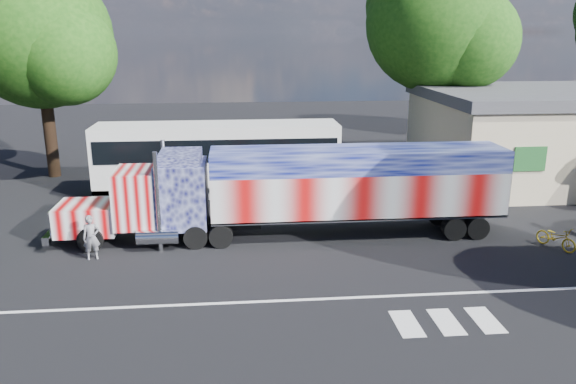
{
  "coord_description": "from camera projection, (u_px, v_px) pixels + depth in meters",
  "views": [
    {
      "loc": [
        -2.06,
        -19.25,
        8.29
      ],
      "look_at": [
        0.0,
        3.0,
        1.9
      ],
      "focal_mm": 35.0,
      "sensor_mm": 36.0,
      "label": 1
    }
  ],
  "objects": [
    {
      "name": "lane_markings",
      "position": [
        363.0,
        309.0,
        17.44
      ],
      "size": [
        30.0,
        2.67,
        0.01
      ],
      "color": "silver",
      "rests_on": "ground"
    },
    {
      "name": "woman",
      "position": [
        91.0,
        237.0,
        21.05
      ],
      "size": [
        0.71,
        0.56,
        1.72
      ],
      "primitive_type": "imported",
      "rotation": [
        0.0,
        0.0,
        0.27
      ],
      "color": "slate",
      "rests_on": "ground"
    },
    {
      "name": "semi_truck",
      "position": [
        303.0,
        189.0,
        23.14
      ],
      "size": [
        18.64,
        2.94,
        3.97
      ],
      "color": "black",
      "rests_on": "ground"
    },
    {
      "name": "ground",
      "position": [
        295.0,
        263.0,
        20.89
      ],
      "size": [
        100.0,
        100.0,
        0.0
      ],
      "primitive_type": "plane",
      "color": "black"
    },
    {
      "name": "bicycle",
      "position": [
        556.0,
        238.0,
        22.2
      ],
      "size": [
        1.29,
        1.82,
        0.91
      ],
      "primitive_type": "imported",
      "rotation": [
        0.0,
        0.0,
        0.45
      ],
      "color": "gold",
      "rests_on": "ground"
    },
    {
      "name": "tree_ne_a",
      "position": [
        438.0,
        23.0,
        34.21
      ],
      "size": [
        8.87,
        8.45,
        13.08
      ],
      "color": "black",
      "rests_on": "ground"
    },
    {
      "name": "coach_bus",
      "position": [
        218.0,
        157.0,
        29.6
      ],
      "size": [
        12.68,
        2.95,
        3.69
      ],
      "color": "white",
      "rests_on": "ground"
    },
    {
      "name": "tree_nw_a",
      "position": [
        41.0,
        37.0,
        31.28
      ],
      "size": [
        8.49,
        8.08,
        12.12
      ],
      "color": "black",
      "rests_on": "ground"
    }
  ]
}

